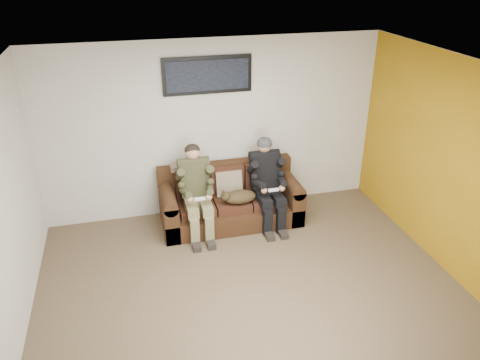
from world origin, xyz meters
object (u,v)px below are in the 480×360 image
object	(u,v)px
sofa	(230,201)
person_left	(196,186)
cat	(239,197)
framed_poster	(208,75)
person_right	(267,178)

from	to	relation	value
sofa	person_left	bearing A→B (deg)	-162.03
cat	person_left	bearing A→B (deg)	170.91
sofa	framed_poster	bearing A→B (deg)	116.91
person_right	cat	world-z (taller)	person_right
person_right	cat	distance (m)	0.50
person_right	sofa	bearing A→B (deg)	162.07
cat	framed_poster	bearing A→B (deg)	112.66
sofa	person_right	xyz separation A→B (m)	(0.52, -0.17, 0.39)
cat	framed_poster	size ratio (longest dim) A/B	0.53
person_right	cat	size ratio (longest dim) A/B	1.92
sofa	person_right	distance (m)	0.67
sofa	framed_poster	distance (m)	1.84
framed_poster	sofa	bearing A→B (deg)	-63.09
sofa	cat	size ratio (longest dim) A/B	3.06
person_right	framed_poster	distance (m)	1.67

